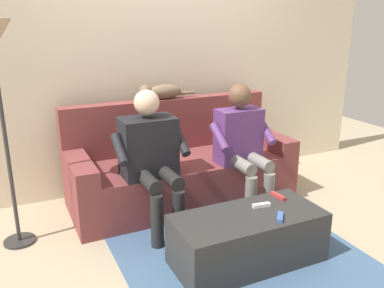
% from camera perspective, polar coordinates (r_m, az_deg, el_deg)
% --- Properties ---
extents(ground_plane, '(8.00, 8.00, 0.00)m').
position_cam_1_polar(ground_plane, '(3.47, 3.31, -12.06)').
color(ground_plane, tan).
extents(back_wall, '(5.04, 0.06, 2.57)m').
position_cam_1_polar(back_wall, '(4.18, -4.69, 11.53)').
color(back_wall, beige).
rests_on(back_wall, ground).
extents(couch, '(2.09, 0.82, 0.94)m').
position_cam_1_polar(couch, '(3.94, -1.68, -3.43)').
color(couch, brown).
rests_on(couch, ground).
extents(coffee_table, '(1.08, 0.50, 0.38)m').
position_cam_1_polar(coffee_table, '(3.03, 7.73, -12.86)').
color(coffee_table, '#2D2D2D').
rests_on(coffee_table, ground).
extents(person_left_seated, '(0.55, 0.53, 1.14)m').
position_cam_1_polar(person_left_seated, '(3.66, 7.02, 0.35)').
color(person_left_seated, '#5B3370').
rests_on(person_left_seated, ground).
extents(person_right_seated, '(0.60, 0.61, 1.15)m').
position_cam_1_polar(person_right_seated, '(3.34, -5.75, -1.12)').
color(person_right_seated, black).
rests_on(person_right_seated, ground).
extents(cat_on_backrest, '(0.57, 0.14, 0.16)m').
position_cam_1_polar(cat_on_backrest, '(3.97, -4.35, 7.29)').
color(cat_on_backrest, '#756047').
rests_on(cat_on_backrest, couch).
extents(remote_blue, '(0.11, 0.13, 0.02)m').
position_cam_1_polar(remote_blue, '(2.91, 12.16, -9.89)').
color(remote_blue, '#3860B7').
rests_on(remote_blue, coffee_table).
extents(remote_red, '(0.05, 0.15, 0.02)m').
position_cam_1_polar(remote_red, '(3.23, 11.86, -7.09)').
color(remote_red, '#B73333').
rests_on(remote_red, coffee_table).
extents(remote_white, '(0.14, 0.06, 0.03)m').
position_cam_1_polar(remote_white, '(3.05, 9.63, -8.39)').
color(remote_white, white).
rests_on(remote_white, coffee_table).
extents(floor_rug, '(1.73, 1.75, 0.01)m').
position_cam_1_polar(floor_rug, '(3.23, 6.14, -14.52)').
color(floor_rug, '#426084').
rests_on(floor_rug, ground).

